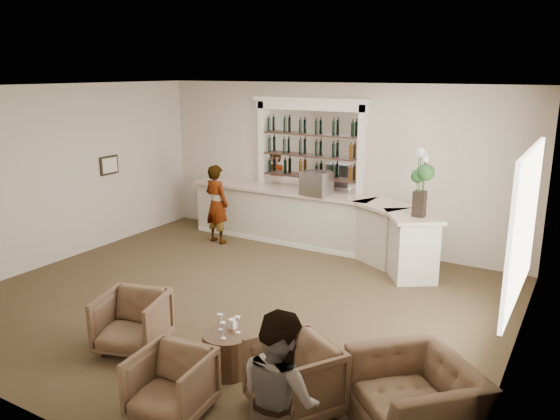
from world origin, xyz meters
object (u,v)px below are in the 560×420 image
(bar_counter, at_px, (314,221))
(armchair_left, at_px, (132,322))
(armchair_center, at_px, (171,384))
(armchair_far, at_px, (415,400))
(flower_vase, at_px, (421,178))
(armchair_right, at_px, (294,378))
(sommelier, at_px, (217,204))
(guest, at_px, (280,399))
(espresso_machine, at_px, (316,183))
(cocktail_table, at_px, (228,352))

(bar_counter, bearing_deg, armchair_left, -91.40)
(bar_counter, xyz_separation_m, armchair_left, (-0.12, -4.93, -0.20))
(armchair_center, relative_size, armchair_far, 0.65)
(bar_counter, bearing_deg, flower_vase, -16.10)
(bar_counter, height_order, armchair_right, bar_counter)
(sommelier, bearing_deg, guest, 141.72)
(sommelier, xyz_separation_m, armchair_left, (1.81, -4.24, -0.45))
(armchair_center, bearing_deg, espresso_machine, 95.33)
(cocktail_table, xyz_separation_m, guest, (1.46, -1.24, 0.57))
(bar_counter, relative_size, armchair_center, 7.36)
(cocktail_table, bearing_deg, armchair_right, -15.32)
(guest, bearing_deg, armchair_right, -38.19)
(bar_counter, relative_size, cocktail_table, 9.56)
(cocktail_table, height_order, armchair_left, armchair_left)
(armchair_center, relative_size, flower_vase, 0.67)
(cocktail_table, height_order, guest, guest)
(sommelier, relative_size, armchair_far, 1.38)
(cocktail_table, xyz_separation_m, armchair_far, (2.29, -0.03, 0.14))
(cocktail_table, relative_size, sommelier, 0.36)
(sommelier, height_order, espresso_machine, sommelier)
(armchair_right, bearing_deg, guest, -35.67)
(cocktail_table, distance_m, armchair_left, 1.41)
(armchair_far, bearing_deg, armchair_right, -124.21)
(armchair_far, xyz_separation_m, espresso_machine, (-3.48, 4.70, 0.99))
(armchair_right, distance_m, espresso_machine, 5.55)
(cocktail_table, xyz_separation_m, armchair_right, (1.08, -0.29, 0.14))
(armchair_center, xyz_separation_m, flower_vase, (1.05, 5.08, 1.44))
(guest, distance_m, armchair_left, 3.08)
(cocktail_table, distance_m, guest, 2.00)
(armchair_left, distance_m, espresso_machine, 4.95)
(cocktail_table, height_order, armchair_right, armchair_right)
(armchair_far, relative_size, flower_vase, 1.03)
(armchair_right, bearing_deg, sommelier, 166.46)
(bar_counter, distance_m, guest, 6.59)
(armchair_far, bearing_deg, bar_counter, 170.11)
(guest, xyz_separation_m, armchair_far, (0.83, 1.21, -0.43))
(armchair_left, xyz_separation_m, armchair_right, (2.47, -0.12, 0.02))
(sommelier, distance_m, espresso_machine, 2.17)
(cocktail_table, bearing_deg, sommelier, 128.17)
(armchair_center, bearing_deg, armchair_left, 142.85)
(armchair_far, bearing_deg, sommelier, -173.29)
(sommelier, relative_size, armchair_right, 1.91)
(sommelier, xyz_separation_m, flower_vase, (4.24, 0.02, 0.96))
(bar_counter, bearing_deg, armchair_right, -65.09)
(armchair_center, height_order, armchair_right, armchair_right)
(sommelier, xyz_separation_m, armchair_right, (4.27, -4.36, -0.43))
(cocktail_table, bearing_deg, armchair_far, -0.69)
(bar_counter, bearing_deg, sommelier, -160.32)
(bar_counter, xyz_separation_m, sommelier, (-1.93, -0.69, 0.25))
(guest, distance_m, espresso_machine, 6.50)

